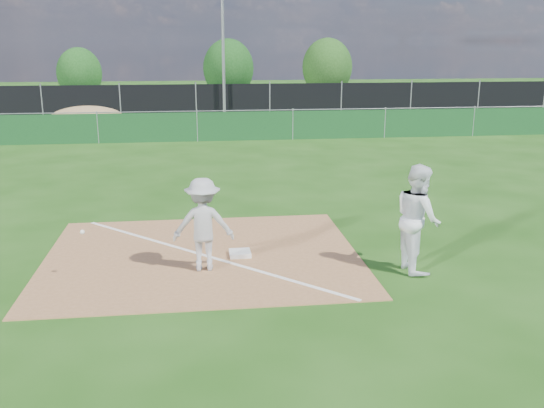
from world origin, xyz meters
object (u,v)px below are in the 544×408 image
at_px(runner, 418,218).
at_px(tree_left, 79,73).
at_px(play_at_first, 203,224).
at_px(car_right, 269,96).
at_px(light_pole, 223,42).
at_px(tree_mid, 228,68).
at_px(tree_right, 327,67).
at_px(car_mid, 210,97).
at_px(first_base, 240,253).
at_px(car_left, 98,97).

distance_m(runner, tree_left, 36.17).
distance_m(play_at_first, car_right, 28.44).
bearing_deg(play_at_first, runner, -6.72).
distance_m(light_pole, tree_mid, 11.04).
distance_m(light_pole, tree_right, 13.89).
xyz_separation_m(tree_mid, tree_right, (7.17, 0.34, 0.03)).
distance_m(car_mid, tree_mid, 6.15).
distance_m(tree_mid, tree_right, 7.18).
xyz_separation_m(light_pole, runner, (2.34, -22.89, -3.02)).
bearing_deg(tree_mid, runner, -87.48).
height_order(light_pole, tree_left, light_pole).
height_order(runner, tree_mid, tree_mid).
relative_size(first_base, car_left, 0.08).
distance_m(car_mid, tree_right, 10.69).
height_order(first_base, car_left, car_left).
relative_size(car_right, tree_right, 1.02).
relative_size(first_base, tree_left, 0.11).
relative_size(light_pole, car_left, 1.67).
height_order(play_at_first, car_right, play_at_first).
relative_size(light_pole, car_mid, 1.91).
distance_m(tree_left, tree_mid, 10.32).
relative_size(runner, car_right, 0.45).
relative_size(play_at_first, car_mid, 0.63).
relative_size(light_pole, tree_right, 1.87).
bearing_deg(light_pole, tree_right, 54.37).
distance_m(first_base, tree_mid, 32.77).
distance_m(play_at_first, car_left, 27.25).
height_order(car_right, tree_left, tree_left).
bearing_deg(light_pole, car_mid, 96.82).
distance_m(car_right, tree_right, 7.59).
distance_m(first_base, car_right, 27.72).
distance_m(runner, car_mid, 28.11).
height_order(play_at_first, tree_right, tree_right).
relative_size(first_base, runner, 0.21).
bearing_deg(runner, tree_left, 16.94).
bearing_deg(light_pole, car_left, 150.00).
xyz_separation_m(car_left, car_right, (10.37, 1.44, -0.18)).
bearing_deg(runner, car_left, 17.42).
bearing_deg(play_at_first, tree_mid, 85.99).
relative_size(car_left, car_right, 1.10).
bearing_deg(runner, car_mid, 3.93).
height_order(light_pole, play_at_first, light_pole).
bearing_deg(tree_left, light_pole, -50.08).
height_order(tree_left, tree_mid, tree_mid).
distance_m(car_left, car_right, 10.47).
bearing_deg(tree_left, car_mid, -35.16).
xyz_separation_m(car_mid, car_right, (3.72, 0.56, -0.06)).
distance_m(light_pole, car_left, 8.96).
distance_m(first_base, tree_right, 34.23).
relative_size(light_pole, car_right, 1.84).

